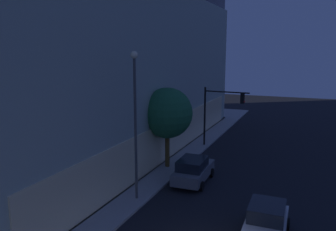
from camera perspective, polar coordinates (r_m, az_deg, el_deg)
modern_building at (r=34.19m, az=-17.24°, el=8.73°), size 38.19×22.86×16.39m
traffic_light_far_corner at (r=31.97m, az=8.55°, el=1.41°), size 0.52×4.27×5.57m
street_lamp_sidewalk at (r=19.96m, az=-5.52°, el=0.96°), size 0.44×0.44×8.87m
sidewalk_tree at (r=25.90m, az=-0.11°, el=0.40°), size 3.88×3.88×6.18m
car_silver at (r=18.02m, az=16.08°, el=-16.72°), size 4.23×2.16×1.64m
car_grey at (r=24.04m, az=4.25°, el=-9.06°), size 4.45×2.25×1.75m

